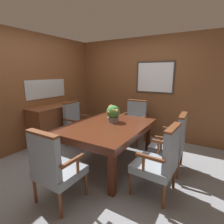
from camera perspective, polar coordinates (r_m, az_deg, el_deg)
name	(u,v)px	position (r m, az deg, el deg)	size (l,w,h in m)	color
ground_plane	(98,163)	(3.34, -4.71, -16.22)	(14.00, 14.00, 0.00)	gray
wall_back	(139,88)	(4.55, 8.73, 7.77)	(7.20, 0.08, 2.45)	brown
wall_left	(32,91)	(4.19, -24.69, 6.29)	(0.08, 7.20, 2.45)	brown
dining_table	(108,130)	(3.10, -1.43, -5.79)	(1.24, 1.63, 0.72)	#4C2314
chair_left_far	(77,123)	(4.02, -11.45, -3.43)	(0.54, 0.59, 0.98)	brown
chair_head_far	(134,120)	(4.16, 7.27, -2.74)	(0.58, 0.52, 0.98)	brown
chair_right_near	(160,159)	(2.45, 15.51, -14.66)	(0.54, 0.59, 0.98)	brown
chair_right_far	(172,141)	(3.08, 19.09, -8.99)	(0.53, 0.59, 0.98)	brown
chair_head_near	(54,166)	(2.32, -18.31, -16.42)	(0.57, 0.51, 0.98)	brown
potted_plant	(113,113)	(3.22, 0.37, -0.45)	(0.25, 0.26, 0.32)	gray
sideboard_cabinet	(56,124)	(4.33, -17.72, -3.65)	(0.52, 1.26, 0.87)	brown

